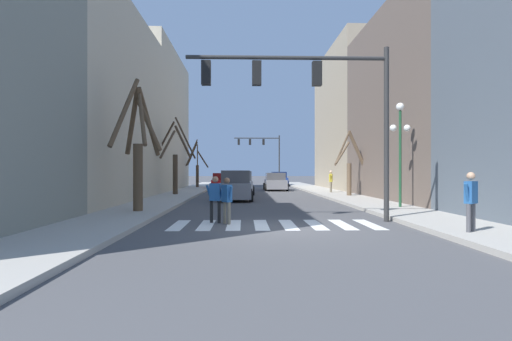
{
  "coord_description": "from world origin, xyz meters",
  "views": [
    {
      "loc": [
        -1.02,
        -12.28,
        1.79
      ],
      "look_at": [
        0.32,
        31.62,
        1.81
      ],
      "focal_mm": 28.0,
      "sensor_mm": 36.0,
      "label": 1
    }
  ],
  "objects": [
    {
      "name": "sidewalk_left",
      "position": [
        -5.59,
        0.0,
        0.07
      ],
      "size": [
        2.71,
        90.0,
        0.15
      ],
      "color": "#ADA89E",
      "rests_on": "ground_plane"
    },
    {
      "name": "pedestrian_near_right_corner",
      "position": [
        5.61,
        17.9,
        1.13
      ],
      "size": [
        0.35,
        0.69,
        1.66
      ],
      "rotation": [
        0.0,
        0.0,
        4.32
      ],
      "color": "#7A705B",
      "rests_on": "sidewalk_right"
    },
    {
      "name": "street_lamp_right_corner",
      "position": [
        6.06,
        5.56,
        3.47
      ],
      "size": [
        0.95,
        0.36,
        4.72
      ],
      "color": "#1E4C2D",
      "rests_on": "sidewalk_right"
    },
    {
      "name": "car_parked_left_mid",
      "position": [
        -1.51,
        11.84,
        0.83
      ],
      "size": [
        2.06,
        4.28,
        1.8
      ],
      "rotation": [
        0.0,
        0.0,
        -1.57
      ],
      "color": "gray",
      "rests_on": "ground_plane"
    },
    {
      "name": "traffic_signal_far",
      "position": [
        1.7,
        43.96,
        5.02
      ],
      "size": [
        6.45,
        0.28,
        6.79
      ],
      "color": "#2D2D2D",
      "rests_on": "ground_plane"
    },
    {
      "name": "street_tree_right_mid",
      "position": [
        -5.75,
        27.89,
        2.16
      ],
      "size": [
        2.25,
        1.59,
        4.79
      ],
      "color": "#473828",
      "rests_on": "sidewalk_left"
    },
    {
      "name": "street_tree_left_mid",
      "position": [
        6.05,
        14.01,
        2.21
      ],
      "size": [
        2.23,
        0.75,
        4.33
      ],
      "color": "brown",
      "rests_on": "sidewalk_right"
    },
    {
      "name": "car_parked_right_mid",
      "position": [
        -1.29,
        17.84,
        0.82
      ],
      "size": [
        2.06,
        4.15,
        1.76
      ],
      "rotation": [
        0.0,
        0.0,
        -1.57
      ],
      "color": "white",
      "rests_on": "ground_plane"
    },
    {
      "name": "ground_plane",
      "position": [
        0.0,
        0.0,
        0.0
      ],
      "size": [
        240.0,
        240.0,
        0.0
      ],
      "primitive_type": "plane",
      "color": "#4C4C4F"
    },
    {
      "name": "street_tree_left_far",
      "position": [
        -5.33,
        4.19,
        2.81
      ],
      "size": [
        1.74,
        3.85,
        5.42
      ],
      "color": "brown",
      "rests_on": "sidewalk_left"
    },
    {
      "name": "building_row_right",
      "position": [
        9.95,
        13.17,
        6.32
      ],
      "size": [
        6.0,
        38.28,
        13.39
      ],
      "color": "#515B66",
      "rests_on": "ground_plane"
    },
    {
      "name": "sidewalk_right",
      "position": [
        5.59,
        0.0,
        0.07
      ],
      "size": [
        2.71,
        90.0,
        0.15
      ],
      "color": "#ADA89E",
      "rests_on": "ground_plane"
    },
    {
      "name": "crosswalk_stripes",
      "position": [
        0.0,
        0.87,
        0.0
      ],
      "size": [
        6.75,
        2.6,
        0.01
      ],
      "color": "white",
      "rests_on": "ground_plane"
    },
    {
      "name": "street_tree_right_far",
      "position": [
        -5.86,
        15.86,
        2.56
      ],
      "size": [
        3.17,
        3.26,
        5.43
      ],
      "color": "#473828",
      "rests_on": "sidewalk_left"
    },
    {
      "name": "pedestrian_on_right_sidewalk",
      "position": [
        -1.59,
        1.11,
        0.92
      ],
      "size": [
        0.45,
        0.59,
        1.56
      ],
      "rotation": [
        0.0,
        0.0,
        2.18
      ],
      "color": "#7A705B",
      "rests_on": "ground_plane"
    },
    {
      "name": "pedestrian_on_left_sidewalk",
      "position": [
        -2.0,
        1.44,
        0.95
      ],
      "size": [
        0.69,
        0.28,
        1.6
      ],
      "rotation": [
        0.0,
        0.0,
        2.93
      ],
      "color": "black",
      "rests_on": "ground_plane"
    },
    {
      "name": "building_row_left",
      "position": [
        -9.95,
        12.55,
        5.82
      ],
      "size": [
        6.0,
        36.66,
        12.22
      ],
      "color": "gray",
      "rests_on": "ground_plane"
    },
    {
      "name": "car_parked_right_far",
      "position": [
        1.84,
        23.87,
        0.75
      ],
      "size": [
        2.07,
        4.24,
        1.6
      ],
      "rotation": [
        0.0,
        0.0,
        1.57
      ],
      "color": "gray",
      "rests_on": "ground_plane"
    },
    {
      "name": "car_at_intersection",
      "position": [
        3.09,
        34.44,
        0.77
      ],
      "size": [
        2.05,
        4.22,
        1.66
      ],
      "rotation": [
        0.0,
        0.0,
        1.57
      ],
      "color": "navy",
      "rests_on": "ground_plane"
    },
    {
      "name": "pedestrian_waiting_at_curb",
      "position": [
        5.07,
        -1.77,
        1.1
      ],
      "size": [
        0.6,
        0.48,
        1.6
      ],
      "rotation": [
        0.0,
        0.0,
        0.64
      ],
      "color": "#4C4C51",
      "rests_on": "sidewalk_right"
    },
    {
      "name": "traffic_signal_near",
      "position": [
        1.34,
        1.57,
        4.57
      ],
      "size": [
        7.11,
        0.28,
        6.13
      ],
      "color": "#2D2D2D",
      "rests_on": "ground_plane"
    },
    {
      "name": "car_parked_right_near",
      "position": [
        -3.04,
        25.94,
        0.73
      ],
      "size": [
        2.16,
        4.2,
        1.56
      ],
      "rotation": [
        0.0,
        0.0,
        1.57
      ],
      "color": "red",
      "rests_on": "ground_plane"
    }
  ]
}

